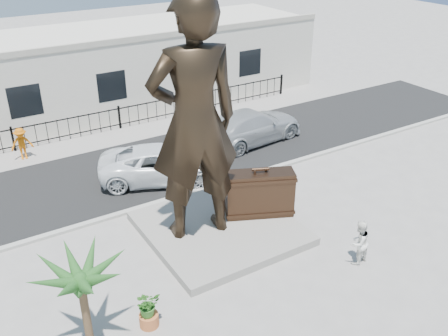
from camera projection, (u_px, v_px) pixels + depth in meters
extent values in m
plane|color=#9E9991|center=(254.00, 248.00, 17.60)|extent=(100.00, 100.00, 0.00)
cube|color=black|center=(158.00, 162.00, 23.65)|extent=(40.00, 7.00, 0.01)
cube|color=#A5A399|center=(193.00, 192.00, 20.97)|extent=(40.00, 0.25, 0.12)
cube|color=#9E9991|center=(126.00, 133.00, 26.67)|extent=(40.00, 2.50, 0.02)
cube|color=gray|center=(220.00, 228.00, 18.43)|extent=(5.20, 5.20, 0.30)
cube|color=black|center=(119.00, 118.00, 27.00)|extent=(22.00, 0.10, 1.20)
cube|color=silver|center=(91.00, 71.00, 29.45)|extent=(28.00, 7.00, 4.40)
imported|color=black|center=(194.00, 121.00, 16.19)|extent=(3.36, 2.51, 8.40)
cube|color=#332115|center=(260.00, 194.00, 18.62)|extent=(2.63, 1.77, 1.78)
imported|color=white|center=(359.00, 242.00, 16.52)|extent=(0.86, 0.71, 1.61)
imported|color=white|center=(163.00, 163.00, 21.77)|extent=(6.05, 4.57, 1.53)
imported|color=#A7ABAC|center=(251.00, 126.00, 25.35)|extent=(6.02, 2.99, 1.68)
imported|color=orange|center=(22.00, 144.00, 23.56)|extent=(1.04, 0.63, 1.56)
cylinder|color=#BE6332|center=(149.00, 320.00, 14.22)|extent=(0.56, 0.56, 0.40)
imported|color=#347124|center=(148.00, 304.00, 13.95)|extent=(0.75, 0.67, 0.77)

